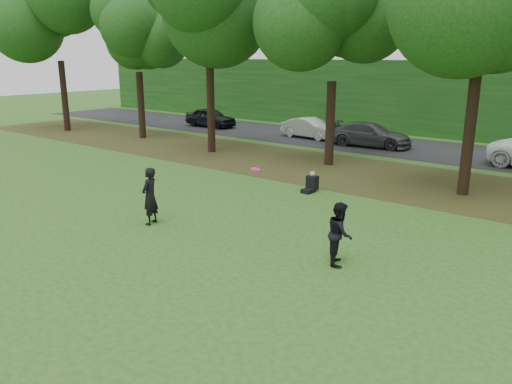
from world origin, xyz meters
TOP-DOWN VIEW (x-y plane):
  - ground at (0.00, 0.00)m, footprint 120.00×120.00m
  - leaf_litter at (0.00, 13.00)m, footprint 60.00×7.00m
  - street at (0.00, 21.00)m, footprint 70.00×7.00m
  - far_hedge at (0.00, 27.00)m, footprint 70.00×3.00m
  - player_left at (-2.93, 2.32)m, footprint 0.64×0.79m
  - player_right at (3.47, 3.26)m, footprint 0.94×1.02m
  - parked_cars at (-0.15, 20.02)m, footprint 38.76×3.65m
  - frisbee at (0.83, 3.06)m, footprint 0.36×0.36m
  - seated_person at (-0.94, 8.94)m, footprint 0.43×0.74m

SIDE VIEW (x-z plane):
  - ground at x=0.00m, z-range 0.00..0.00m
  - leaf_litter at x=0.00m, z-range 0.00..0.01m
  - street at x=0.00m, z-range 0.00..0.02m
  - seated_person at x=-0.94m, z-range -0.10..0.73m
  - parked_cars at x=-0.15m, z-range -0.02..1.48m
  - player_right at x=3.47m, z-range 0.00..1.68m
  - player_left at x=-2.93m, z-range 0.00..1.88m
  - frisbee at x=0.83m, z-range 2.16..2.27m
  - far_hedge at x=0.00m, z-range 0.00..5.00m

